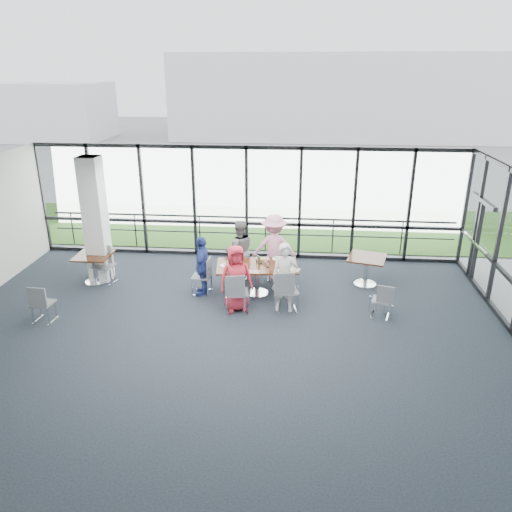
# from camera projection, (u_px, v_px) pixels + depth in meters

# --- Properties ---
(floor) EXTENTS (12.00, 10.00, 0.02)m
(floor) POSITION_uv_depth(u_px,v_px,m) (221.00, 346.00, 10.00)
(floor) COLOR black
(floor) RESTS_ON ground
(ceiling) EXTENTS (12.00, 10.00, 0.04)m
(ceiling) POSITION_uv_depth(u_px,v_px,m) (216.00, 189.00, 8.84)
(ceiling) COLOR white
(ceiling) RESTS_ON ground
(wall_front) EXTENTS (12.00, 0.10, 3.20)m
(wall_front) POSITION_uv_depth(u_px,v_px,m) (135.00, 474.00, 4.77)
(wall_front) COLOR silver
(wall_front) RESTS_ON ground
(curtain_wall_back) EXTENTS (12.00, 0.10, 3.20)m
(curtain_wall_back) POSITION_uv_depth(u_px,v_px,m) (247.00, 203.00, 14.06)
(curtain_wall_back) COLOR white
(curtain_wall_back) RESTS_ON ground
(exit_door) EXTENTS (0.12, 1.60, 2.10)m
(exit_door) POSITION_uv_depth(u_px,v_px,m) (477.00, 242.00, 12.59)
(exit_door) COLOR black
(exit_door) RESTS_ON ground
(structural_column) EXTENTS (0.50, 0.50, 3.20)m
(structural_column) POSITION_uv_depth(u_px,v_px,m) (96.00, 220.00, 12.50)
(structural_column) COLOR white
(structural_column) RESTS_ON ground
(apron) EXTENTS (80.00, 70.00, 0.02)m
(apron) POSITION_uv_depth(u_px,v_px,m) (261.00, 210.00, 19.29)
(apron) COLOR gray
(apron) RESTS_ON ground
(grass_strip) EXTENTS (80.00, 5.00, 0.01)m
(grass_strip) POSITION_uv_depth(u_px,v_px,m) (256.00, 225.00, 17.42)
(grass_strip) COLOR #34591B
(grass_strip) RESTS_ON ground
(hangar_main) EXTENTS (24.00, 10.00, 6.00)m
(hangar_main) POSITION_uv_depth(u_px,v_px,m) (336.00, 95.00, 38.30)
(hangar_main) COLOR white
(hangar_main) RESTS_ON ground
(hangar_aux) EXTENTS (10.00, 6.00, 4.00)m
(hangar_aux) POSITION_uv_depth(u_px,v_px,m) (38.00, 111.00, 36.79)
(hangar_aux) COLOR white
(hangar_aux) RESTS_ON ground
(guard_rail) EXTENTS (12.00, 0.06, 0.06)m
(guard_rail) POSITION_uv_depth(u_px,v_px,m) (249.00, 233.00, 15.01)
(guard_rail) COLOR #2D2D33
(guard_rail) RESTS_ON ground
(main_table) EXTENTS (2.04, 1.27, 0.75)m
(main_table) POSITION_uv_depth(u_px,v_px,m) (257.00, 270.00, 12.02)
(main_table) COLOR #351D0F
(main_table) RESTS_ON ground
(side_table_left) EXTENTS (0.88, 0.88, 0.75)m
(side_table_left) POSITION_uv_depth(u_px,v_px,m) (94.00, 259.00, 12.65)
(side_table_left) COLOR #351D0F
(side_table_left) RESTS_ON ground
(side_table_right) EXTENTS (1.09, 1.09, 0.75)m
(side_table_right) POSITION_uv_depth(u_px,v_px,m) (367.00, 261.00, 12.51)
(side_table_right) COLOR #351D0F
(side_table_right) RESTS_ON ground
(diner_near_left) EXTENTS (0.88, 0.72, 1.54)m
(diner_near_left) POSITION_uv_depth(u_px,v_px,m) (236.00, 278.00, 11.20)
(diner_near_left) COLOR red
(diner_near_left) RESTS_ON ground
(diner_near_right) EXTENTS (0.60, 0.44, 1.60)m
(diner_near_right) POSITION_uv_depth(u_px,v_px,m) (285.00, 278.00, 11.14)
(diner_near_right) COLOR silver
(diner_near_right) RESTS_ON ground
(diner_far_left) EXTENTS (0.89, 0.70, 1.61)m
(diner_far_left) POSITION_uv_depth(u_px,v_px,m) (239.00, 251.00, 12.74)
(diner_far_left) COLOR slate
(diner_far_left) RESTS_ON ground
(diner_far_right) EXTENTS (1.18, 0.68, 1.75)m
(diner_far_right) POSITION_uv_depth(u_px,v_px,m) (274.00, 248.00, 12.75)
(diner_far_right) COLOR #F59FBB
(diner_far_right) RESTS_ON ground
(diner_end) EXTENTS (0.49, 0.88, 1.49)m
(diner_end) POSITION_uv_depth(u_px,v_px,m) (202.00, 266.00, 11.95)
(diner_end) COLOR #293E8F
(diner_end) RESTS_ON ground
(chair_main_nl) EXTENTS (0.53, 0.53, 0.94)m
(chair_main_nl) POSITION_uv_depth(u_px,v_px,m) (238.00, 293.00, 11.19)
(chair_main_nl) COLOR slate
(chair_main_nl) RESTS_ON ground
(chair_main_nr) EXTENTS (0.57, 0.57, 0.98)m
(chair_main_nr) POSITION_uv_depth(u_px,v_px,m) (287.00, 291.00, 11.24)
(chair_main_nr) COLOR slate
(chair_main_nr) RESTS_ON ground
(chair_main_fl) EXTENTS (0.48, 0.48, 0.91)m
(chair_main_fl) POSITION_uv_depth(u_px,v_px,m) (239.00, 261.00, 13.00)
(chair_main_fl) COLOR slate
(chair_main_fl) RESTS_ON ground
(chair_main_fr) EXTENTS (0.49, 0.49, 0.93)m
(chair_main_fr) POSITION_uv_depth(u_px,v_px,m) (277.00, 262.00, 12.91)
(chair_main_fr) COLOR slate
(chair_main_fr) RESTS_ON ground
(chair_main_end) EXTENTS (0.45, 0.45, 0.88)m
(chair_main_end) POSITION_uv_depth(u_px,v_px,m) (201.00, 277.00, 12.10)
(chair_main_end) COLOR slate
(chair_main_end) RESTS_ON ground
(chair_spare_la) EXTENTS (0.45, 0.45, 0.86)m
(chair_spare_la) POSITION_uv_depth(u_px,v_px,m) (43.00, 303.00, 10.77)
(chair_spare_la) COLOR slate
(chair_spare_la) RESTS_ON ground
(chair_spare_lb) EXTENTS (0.55, 0.55, 0.93)m
(chair_spare_lb) POSITION_uv_depth(u_px,v_px,m) (104.00, 266.00, 12.67)
(chair_spare_lb) COLOR slate
(chair_spare_lb) RESTS_ON ground
(chair_spare_r) EXTENTS (0.48, 0.48, 0.79)m
(chair_spare_r) POSITION_uv_depth(u_px,v_px,m) (381.00, 300.00, 10.98)
(chair_spare_r) COLOR slate
(chair_spare_r) RESTS_ON ground
(plate_nl) EXTENTS (0.27, 0.27, 0.01)m
(plate_nl) POSITION_uv_depth(u_px,v_px,m) (234.00, 270.00, 11.67)
(plate_nl) COLOR white
(plate_nl) RESTS_ON main_table
(plate_nr) EXTENTS (0.24, 0.24, 0.01)m
(plate_nr) POSITION_uv_depth(u_px,v_px,m) (282.00, 271.00, 11.63)
(plate_nr) COLOR white
(plate_nr) RESTS_ON main_table
(plate_fl) EXTENTS (0.25, 0.25, 0.01)m
(plate_fl) POSITION_uv_depth(u_px,v_px,m) (238.00, 261.00, 12.22)
(plate_fl) COLOR white
(plate_fl) RESTS_ON main_table
(plate_fr) EXTENTS (0.24, 0.24, 0.01)m
(plate_fr) POSITION_uv_depth(u_px,v_px,m) (277.00, 259.00, 12.35)
(plate_fr) COLOR white
(plate_fr) RESTS_ON main_table
(plate_end) EXTENTS (0.24, 0.24, 0.01)m
(plate_end) POSITION_uv_depth(u_px,v_px,m) (225.00, 265.00, 11.93)
(plate_end) COLOR white
(plate_end) RESTS_ON main_table
(tumbler_a) EXTENTS (0.08, 0.08, 0.15)m
(tumbler_a) POSITION_uv_depth(u_px,v_px,m) (248.00, 267.00, 11.68)
(tumbler_a) COLOR white
(tumbler_a) RESTS_ON main_table
(tumbler_b) EXTENTS (0.08, 0.08, 0.15)m
(tumbler_b) POSITION_uv_depth(u_px,v_px,m) (268.00, 264.00, 11.81)
(tumbler_b) COLOR white
(tumbler_b) RESTS_ON main_table
(tumbler_c) EXTENTS (0.07, 0.07, 0.15)m
(tumbler_c) POSITION_uv_depth(u_px,v_px,m) (257.00, 258.00, 12.19)
(tumbler_c) COLOR white
(tumbler_c) RESTS_ON main_table
(tumbler_d) EXTENTS (0.08, 0.08, 0.15)m
(tumbler_d) POSITION_uv_depth(u_px,v_px,m) (227.00, 266.00, 11.75)
(tumbler_d) COLOR white
(tumbler_d) RESTS_ON main_table
(menu_a) EXTENTS (0.31, 0.23, 0.00)m
(menu_a) POSITION_uv_depth(u_px,v_px,m) (253.00, 272.00, 11.59)
(menu_a) COLOR beige
(menu_a) RESTS_ON main_table
(menu_b) EXTENTS (0.33, 0.28, 0.00)m
(menu_b) POSITION_uv_depth(u_px,v_px,m) (294.00, 269.00, 11.72)
(menu_b) COLOR beige
(menu_b) RESTS_ON main_table
(menu_c) EXTENTS (0.33, 0.26, 0.00)m
(menu_c) POSITION_uv_depth(u_px,v_px,m) (263.00, 258.00, 12.38)
(menu_c) COLOR beige
(menu_c) RESTS_ON main_table
(condiment_caddy) EXTENTS (0.10, 0.07, 0.04)m
(condiment_caddy) POSITION_uv_depth(u_px,v_px,m) (260.00, 263.00, 12.05)
(condiment_caddy) COLOR black
(condiment_caddy) RESTS_ON main_table
(ketchup_bottle) EXTENTS (0.06, 0.06, 0.18)m
(ketchup_bottle) POSITION_uv_depth(u_px,v_px,m) (259.00, 261.00, 11.99)
(ketchup_bottle) COLOR #AB1916
(ketchup_bottle) RESTS_ON main_table
(green_bottle) EXTENTS (0.05, 0.05, 0.20)m
(green_bottle) POSITION_uv_depth(u_px,v_px,m) (259.00, 260.00, 11.98)
(green_bottle) COLOR #217435
(green_bottle) RESTS_ON main_table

